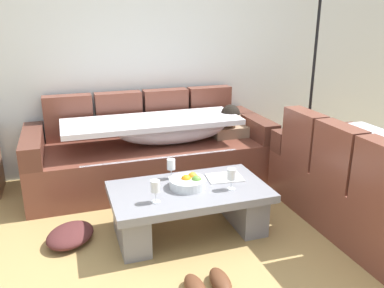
{
  "coord_description": "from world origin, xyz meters",
  "views": [
    {
      "loc": [
        -0.74,
        -2.09,
        1.65
      ],
      "look_at": [
        0.32,
        1.07,
        0.55
      ],
      "focal_mm": 36.98,
      "sensor_mm": 36.0,
      "label": 1
    }
  ],
  "objects_px": {
    "couch_near_window": "(371,187)",
    "crumpled_garment": "(70,235)",
    "wine_glass_far_back": "(171,165)",
    "floor_lamp": "(312,65)",
    "coffee_table": "(189,205)",
    "couch_along_wall": "(155,150)",
    "fruit_bowl": "(188,182)",
    "wine_glass_near_right": "(231,175)",
    "wine_glass_near_left": "(155,187)",
    "open_magazine": "(225,178)",
    "pair_of_shoes": "(208,285)"
  },
  "relations": [
    {
      "from": "wine_glass_near_right",
      "to": "pair_of_shoes",
      "type": "bearing_deg",
      "value": -124.49
    },
    {
      "from": "wine_glass_near_left",
      "to": "open_magazine",
      "type": "xyz_separation_m",
      "value": [
        0.63,
        0.24,
        -0.11
      ]
    },
    {
      "from": "fruit_bowl",
      "to": "floor_lamp",
      "type": "xyz_separation_m",
      "value": [
        1.77,
        1.07,
        0.7
      ]
    },
    {
      "from": "pair_of_shoes",
      "to": "wine_glass_far_back",
      "type": "bearing_deg",
      "value": 88.23
    },
    {
      "from": "coffee_table",
      "to": "wine_glass_far_back",
      "type": "distance_m",
      "value": 0.35
    },
    {
      "from": "fruit_bowl",
      "to": "open_magazine",
      "type": "xyz_separation_m",
      "value": [
        0.33,
        0.07,
        -0.04
      ]
    },
    {
      "from": "wine_glass_near_right",
      "to": "open_magazine",
      "type": "distance_m",
      "value": 0.24
    },
    {
      "from": "floor_lamp",
      "to": "pair_of_shoes",
      "type": "relative_size",
      "value": 6.54
    },
    {
      "from": "fruit_bowl",
      "to": "floor_lamp",
      "type": "relative_size",
      "value": 0.14
    },
    {
      "from": "wine_glass_near_left",
      "to": "coffee_table",
      "type": "bearing_deg",
      "value": 26.75
    },
    {
      "from": "coffee_table",
      "to": "fruit_bowl",
      "type": "bearing_deg",
      "value": 86.66
    },
    {
      "from": "wine_glass_near_left",
      "to": "wine_glass_far_back",
      "type": "distance_m",
      "value": 0.43
    },
    {
      "from": "coffee_table",
      "to": "open_magazine",
      "type": "height_order",
      "value": "open_magazine"
    },
    {
      "from": "wine_glass_near_right",
      "to": "wine_glass_far_back",
      "type": "xyz_separation_m",
      "value": [
        -0.38,
        0.34,
        0.0
      ]
    },
    {
      "from": "couch_along_wall",
      "to": "wine_glass_far_back",
      "type": "distance_m",
      "value": 0.87
    },
    {
      "from": "couch_along_wall",
      "to": "wine_glass_near_right",
      "type": "distance_m",
      "value": 1.25
    },
    {
      "from": "couch_along_wall",
      "to": "open_magazine",
      "type": "relative_size",
      "value": 8.52
    },
    {
      "from": "crumpled_garment",
      "to": "coffee_table",
      "type": "bearing_deg",
      "value": -8.99
    },
    {
      "from": "couch_along_wall",
      "to": "coffee_table",
      "type": "bearing_deg",
      "value": -89.27
    },
    {
      "from": "coffee_table",
      "to": "crumpled_garment",
      "type": "xyz_separation_m",
      "value": [
        -0.9,
        0.14,
        -0.18
      ]
    },
    {
      "from": "coffee_table",
      "to": "floor_lamp",
      "type": "relative_size",
      "value": 0.62
    },
    {
      "from": "coffee_table",
      "to": "wine_glass_near_left",
      "type": "relative_size",
      "value": 7.23
    },
    {
      "from": "couch_near_window",
      "to": "crumpled_garment",
      "type": "bearing_deg",
      "value": 77.88
    },
    {
      "from": "coffee_table",
      "to": "fruit_bowl",
      "type": "relative_size",
      "value": 4.29
    },
    {
      "from": "couch_near_window",
      "to": "fruit_bowl",
      "type": "relative_size",
      "value": 6.14
    },
    {
      "from": "fruit_bowl",
      "to": "wine_glass_near_left",
      "type": "distance_m",
      "value": 0.35
    },
    {
      "from": "floor_lamp",
      "to": "crumpled_garment",
      "type": "xyz_separation_m",
      "value": [
        -2.67,
        -0.94,
        -1.06
      ]
    },
    {
      "from": "wine_glass_far_back",
      "to": "floor_lamp",
      "type": "xyz_separation_m",
      "value": [
        1.85,
        0.86,
        0.62
      ]
    },
    {
      "from": "fruit_bowl",
      "to": "wine_glass_near_right",
      "type": "xyz_separation_m",
      "value": [
        0.3,
        -0.14,
        0.08
      ]
    },
    {
      "from": "coffee_table",
      "to": "pair_of_shoes",
      "type": "relative_size",
      "value": 4.02
    },
    {
      "from": "pair_of_shoes",
      "to": "wine_glass_near_right",
      "type": "bearing_deg",
      "value": 55.51
    },
    {
      "from": "wine_glass_near_left",
      "to": "floor_lamp",
      "type": "bearing_deg",
      "value": 30.83
    },
    {
      "from": "couch_near_window",
      "to": "coffee_table",
      "type": "height_order",
      "value": "couch_near_window"
    },
    {
      "from": "coffee_table",
      "to": "couch_along_wall",
      "type": "bearing_deg",
      "value": 90.73
    },
    {
      "from": "pair_of_shoes",
      "to": "crumpled_garment",
      "type": "distance_m",
      "value": 1.16
    },
    {
      "from": "coffee_table",
      "to": "open_magazine",
      "type": "bearing_deg",
      "value": 15.44
    },
    {
      "from": "couch_near_window",
      "to": "wine_glass_far_back",
      "type": "bearing_deg",
      "value": 68.84
    },
    {
      "from": "fruit_bowl",
      "to": "pair_of_shoes",
      "type": "height_order",
      "value": "fruit_bowl"
    },
    {
      "from": "coffee_table",
      "to": "pair_of_shoes",
      "type": "height_order",
      "value": "coffee_table"
    },
    {
      "from": "fruit_bowl",
      "to": "wine_glass_near_right",
      "type": "relative_size",
      "value": 1.69
    },
    {
      "from": "wine_glass_near_left",
      "to": "pair_of_shoes",
      "type": "height_order",
      "value": "wine_glass_near_left"
    },
    {
      "from": "wine_glass_near_left",
      "to": "floor_lamp",
      "type": "xyz_separation_m",
      "value": [
        2.07,
        1.24,
        0.62
      ]
    },
    {
      "from": "fruit_bowl",
      "to": "wine_glass_far_back",
      "type": "height_order",
      "value": "wine_glass_far_back"
    },
    {
      "from": "couch_near_window",
      "to": "pair_of_shoes",
      "type": "distance_m",
      "value": 1.59
    },
    {
      "from": "couch_near_window",
      "to": "crumpled_garment",
      "type": "xyz_separation_m",
      "value": [
        -2.32,
        0.5,
        -0.27
      ]
    },
    {
      "from": "coffee_table",
      "to": "open_magazine",
      "type": "distance_m",
      "value": 0.38
    },
    {
      "from": "couch_near_window",
      "to": "floor_lamp",
      "type": "xyz_separation_m",
      "value": [
        0.36,
        1.44,
        0.78
      ]
    },
    {
      "from": "wine_glass_far_back",
      "to": "pair_of_shoes",
      "type": "xyz_separation_m",
      "value": [
        -0.03,
        -0.93,
        -0.45
      ]
    },
    {
      "from": "pair_of_shoes",
      "to": "wine_glass_near_left",
      "type": "bearing_deg",
      "value": 108.82
    },
    {
      "from": "coffee_table",
      "to": "open_magazine",
      "type": "xyz_separation_m",
      "value": [
        0.33,
        0.09,
        0.15
      ]
    }
  ]
}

